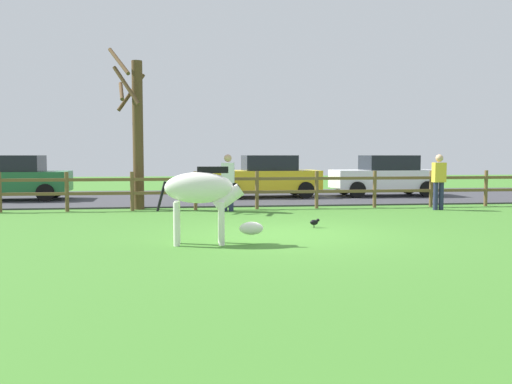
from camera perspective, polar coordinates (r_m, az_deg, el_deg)
ground_plane at (r=10.81m, az=3.57°, el=-4.57°), size 60.00×60.00×0.00m
parking_asphalt at (r=19.96m, az=-1.42°, el=-0.54°), size 28.00×7.40×0.05m
paddock_fence at (r=15.66m, az=0.10°, el=0.50°), size 22.08×0.11×1.14m
bare_tree at (r=15.98m, az=-12.91°, el=6.71°), size 1.06×1.48×4.77m
zebra at (r=9.48m, az=-5.72°, el=-0.16°), size 1.93×0.51×1.41m
crow_on_grass at (r=11.75m, az=6.40°, el=-3.28°), size 0.21×0.10×0.20m
parked_car_green at (r=20.14m, az=-25.19°, el=1.45°), size 4.09×2.07×1.56m
parked_car_white at (r=20.77m, az=13.90°, el=1.78°), size 4.00×1.88×1.56m
parked_car_yellow at (r=19.59m, az=1.10°, el=1.77°), size 4.07×2.03×1.56m
visitor_left_of_tree at (r=16.35m, az=19.29°, el=1.32°), size 0.37×0.24×1.64m
visitor_right_of_tree at (r=15.09m, az=-3.07°, el=1.33°), size 0.39×0.28×1.64m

